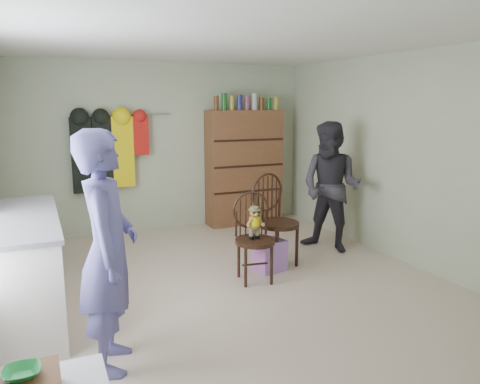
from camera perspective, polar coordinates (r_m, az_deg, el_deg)
name	(u,v)px	position (r m, az deg, el deg)	size (l,w,h in m)	color
ground_plane	(226,284)	(5.11, -1.69, -11.12)	(5.00, 5.00, 0.00)	beige
room_walls	(207,133)	(5.25, -3.99, 7.17)	(5.00, 5.00, 5.00)	#B9C2A2
counter	(23,267)	(4.63, -24.95, -8.33)	(0.64, 1.86, 0.94)	silver
bowl	(22,373)	(2.81, -25.09, -19.32)	(0.19, 0.19, 0.05)	green
chair_front	(254,231)	(5.06, 1.68, -4.80)	(0.49, 0.49, 0.96)	#321B11
chair_far	(274,216)	(5.55, 4.17, -2.99)	(0.59, 0.59, 1.10)	#321B11
striped_bag	(269,255)	(5.45, 3.61, -7.72)	(0.34, 0.26, 0.36)	#E572CC
person_left	(108,252)	(3.47, -15.81, -7.01)	(0.64, 0.42, 1.74)	#5A559C
person_right	(331,187)	(6.14, 11.03, 0.59)	(0.82, 0.64, 1.68)	#2D2B33
dresser	(244,167)	(7.41, 0.52, 3.11)	(1.20, 0.39, 2.05)	brown
coat_rack	(108,150)	(6.87, -15.81, 4.91)	(1.42, 0.12, 1.09)	#99999E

